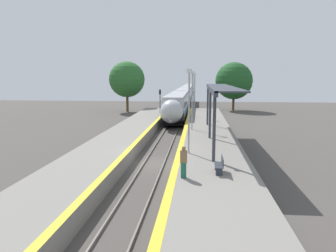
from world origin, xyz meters
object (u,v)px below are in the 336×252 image
railway_signal (160,101)px  lamppost_farthest (195,89)px  train (185,94)px  platform_bench (220,165)px  person_waiting (184,161)px  lamppost_near (189,106)px  lamppost_mid (192,97)px  lamppost_far (194,92)px

railway_signal → lamppost_farthest: lamppost_farthest is taller
train → lamppost_farthest: size_ratio=14.02×
platform_bench → person_waiting: size_ratio=0.83×
railway_signal → person_waiting: bearing=-81.0°
train → platform_bench: bearing=-85.8°
platform_bench → lamppost_near: (-1.87, 4.56, 2.80)m
lamppost_mid → lamppost_farthest: 20.53m
platform_bench → lamppost_near: 5.66m
train → railway_signal: (-2.49, -28.98, 0.52)m
lamppost_mid → lamppost_farthest: same height
person_waiting → railway_signal: 31.33m
person_waiting → lamppost_mid: bearing=89.7°
train → lamppost_mid: (2.50, -44.04, 2.12)m
platform_bench → lamppost_mid: lamppost_mid is taller
lamppost_mid → lamppost_far: same height
railway_signal → train: bearing=85.1°
lamppost_near → lamppost_farthest: 30.80m
train → lamppost_near: 54.40m
lamppost_mid → lamppost_far: (0.00, 10.27, 0.00)m
lamppost_far → platform_bench: bearing=-85.7°
railway_signal → lamppost_farthest: bearing=47.7°
railway_signal → lamppost_mid: (4.98, -15.05, 1.60)m
platform_bench → lamppost_mid: (-1.87, 14.83, 2.80)m
person_waiting → lamppost_near: lamppost_near is taller
train → person_waiting: bearing=-87.7°
lamppost_near → lamppost_far: bearing=90.0°
lamppost_mid → lamppost_farthest: size_ratio=1.00×
person_waiting → lamppost_mid: size_ratio=0.29×
person_waiting → lamppost_near: size_ratio=0.29×
person_waiting → lamppost_farthest: (0.08, 36.41, 2.39)m
platform_bench → lamppost_farthest: bearing=93.0°
railway_signal → platform_bench: bearing=-77.1°
platform_bench → lamppost_near: bearing=112.3°
person_waiting → lamppost_far: lamppost_far is taller
lamppost_near → lamppost_mid: same height
person_waiting → railway_signal: size_ratio=0.38×
lamppost_near → lamppost_farthest: same height
lamppost_near → platform_bench: bearing=-67.7°
train → lamppost_mid: size_ratio=14.02×
train → platform_bench: size_ratio=57.36×
platform_bench → lamppost_far: bearing=94.3°
lamppost_near → lamppost_farthest: (0.00, 30.80, 0.00)m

